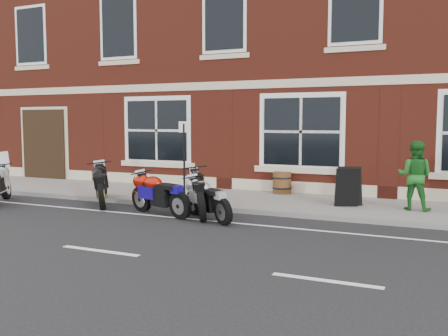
% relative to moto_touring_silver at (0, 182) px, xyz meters
% --- Properties ---
extents(ground, '(80.00, 80.00, 0.00)m').
position_rel_moto_touring_silver_xyz_m(ground, '(5.93, -0.11, -0.57)').
color(ground, black).
rests_on(ground, ground).
extents(sidewalk, '(30.00, 3.00, 0.12)m').
position_rel_moto_touring_silver_xyz_m(sidewalk, '(5.93, 2.89, -0.51)').
color(sidewalk, slate).
rests_on(sidewalk, ground).
extents(kerb, '(30.00, 0.16, 0.12)m').
position_rel_moto_touring_silver_xyz_m(kerb, '(5.93, 1.31, -0.51)').
color(kerb, slate).
rests_on(kerb, ground).
extents(pub_building, '(24.00, 12.00, 12.00)m').
position_rel_moto_touring_silver_xyz_m(pub_building, '(5.93, 10.39, 5.43)').
color(pub_building, maroon).
rests_on(pub_building, ground).
extents(moto_touring_silver, '(1.26, 1.85, 1.39)m').
position_rel_moto_touring_silver_xyz_m(moto_touring_silver, '(0.00, 0.00, 0.00)').
color(moto_touring_silver, black).
rests_on(moto_touring_silver, ground).
extents(moto_sport_red, '(2.03, 0.81, 0.95)m').
position_rel_moto_touring_silver_xyz_m(moto_sport_red, '(5.08, 0.25, -0.02)').
color(moto_sport_red, black).
rests_on(moto_sport_red, ground).
extents(moto_sport_black, '(1.51, 1.92, 1.03)m').
position_rel_moto_touring_silver_xyz_m(moto_sport_black, '(2.90, 0.88, 0.03)').
color(moto_sport_black, black).
rests_on(moto_sport_black, ground).
extents(moto_sport_silver, '(1.70, 1.23, 0.89)m').
position_rel_moto_touring_silver_xyz_m(moto_sport_silver, '(6.41, 0.22, -0.06)').
color(moto_sport_silver, black).
rests_on(moto_sport_silver, ground).
extents(moto_naked_black, '(1.31, 2.04, 1.03)m').
position_rel_moto_touring_silver_xyz_m(moto_naked_black, '(5.97, 0.68, 0.03)').
color(moto_naked_black, black).
rests_on(moto_naked_black, ground).
extents(pedestrian_right, '(0.90, 0.75, 1.69)m').
position_rel_moto_touring_silver_xyz_m(pedestrian_right, '(10.72, 2.82, 0.40)').
color(pedestrian_right, '#1B5F1E').
rests_on(pedestrian_right, sidewalk).
extents(a_board_sign, '(0.71, 0.60, 1.00)m').
position_rel_moto_touring_silver_xyz_m(a_board_sign, '(9.16, 2.70, 0.05)').
color(a_board_sign, black).
rests_on(a_board_sign, sidewalk).
extents(barrel_planter, '(0.58, 0.58, 0.65)m').
position_rel_moto_touring_silver_xyz_m(barrel_planter, '(6.92, 4.19, -0.12)').
color(barrel_planter, '#462812').
rests_on(barrel_planter, sidewalk).
extents(parking_sign, '(0.31, 0.06, 2.15)m').
position_rel_moto_touring_silver_xyz_m(parking_sign, '(4.74, 2.09, 0.80)').
color(parking_sign, black).
rests_on(parking_sign, sidewalk).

